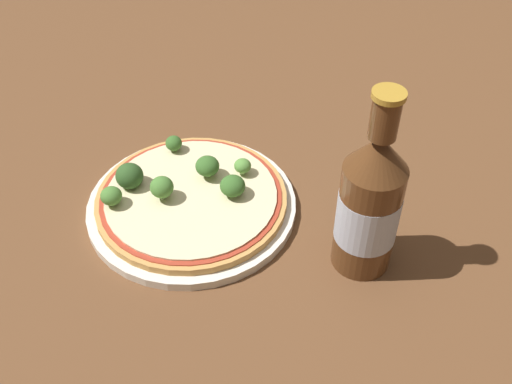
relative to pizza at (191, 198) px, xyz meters
name	(u,v)px	position (x,y,z in m)	size (l,w,h in m)	color
ground_plane	(208,204)	(0.01, 0.02, -0.02)	(3.00, 3.00, 0.00)	brown
plate	(192,205)	(0.00, 0.00, -0.01)	(0.27, 0.27, 0.01)	silver
pizza	(191,198)	(0.00, 0.00, 0.00)	(0.24, 0.24, 0.01)	tan
broccoli_floret_0	(233,186)	(0.04, 0.03, 0.02)	(0.03, 0.03, 0.03)	#89A866
broccoli_floret_1	(130,176)	(-0.07, -0.04, 0.02)	(0.04, 0.04, 0.03)	#89A866
broccoli_floret_2	(162,187)	(-0.02, -0.03, 0.03)	(0.03, 0.03, 0.03)	#89A866
broccoli_floret_3	(174,143)	(-0.08, 0.05, 0.02)	(0.02, 0.02, 0.02)	#89A866
broccoli_floret_4	(111,196)	(-0.06, -0.08, 0.02)	(0.03, 0.03, 0.03)	#89A866
broccoli_floret_5	(207,166)	(-0.01, 0.04, 0.02)	(0.03, 0.03, 0.03)	#89A866
broccoli_floret_6	(243,166)	(0.02, 0.07, 0.02)	(0.02, 0.02, 0.02)	#89A866
beer_bottle	(369,204)	(0.21, 0.07, 0.07)	(0.07, 0.07, 0.23)	#563319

